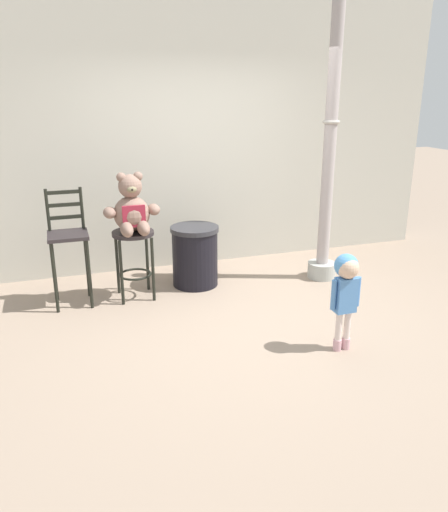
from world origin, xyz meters
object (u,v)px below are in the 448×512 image
at_px(teddy_bear, 132,210).
at_px(bar_chair_empty, 68,241).
at_px(child_walking, 346,282).
at_px(trash_bin, 195,256).
at_px(bar_stool_with_teddy, 134,250).
at_px(lamppost, 328,172).

distance_m(teddy_bear, bar_chair_empty, 0.70).
distance_m(child_walking, trash_bin, 2.00).
height_order(trash_bin, bar_chair_empty, bar_chair_empty).
distance_m(teddy_bear, trash_bin, 0.93).
bearing_deg(bar_stool_with_teddy, lamppost, -3.04).
bearing_deg(lamppost, trash_bin, 170.15).
bearing_deg(trash_bin, lamppost, -9.85).
relative_size(trash_bin, bar_chair_empty, 0.57).
relative_size(teddy_bear, bar_chair_empty, 0.52).
height_order(bar_stool_with_teddy, bar_chair_empty, bar_chair_empty).
bearing_deg(teddy_bear, trash_bin, 13.66).
relative_size(child_walking, lamppost, 0.27).
bearing_deg(bar_stool_with_teddy, bar_chair_empty, 175.94).
distance_m(bar_stool_with_teddy, trash_bin, 0.73).
bearing_deg(lamppost, child_walking, -113.64).
relative_size(child_walking, bar_chair_empty, 0.72).
height_order(bar_stool_with_teddy, child_walking, child_walking).
xyz_separation_m(bar_stool_with_teddy, trash_bin, (0.69, 0.14, -0.18)).
bearing_deg(bar_stool_with_teddy, trash_bin, 11.39).
distance_m(child_walking, bar_chair_empty, 2.72).
bearing_deg(trash_bin, bar_stool_with_teddy, -168.61).
xyz_separation_m(bar_stool_with_teddy, teddy_bear, (0.00, -0.03, 0.42)).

